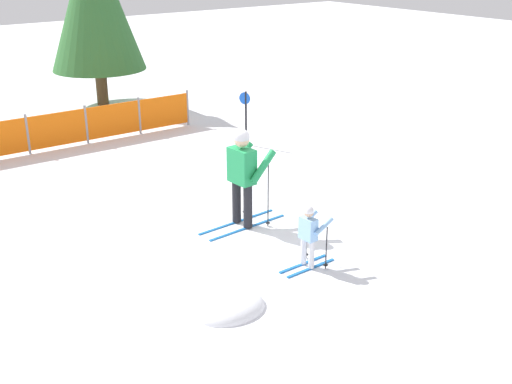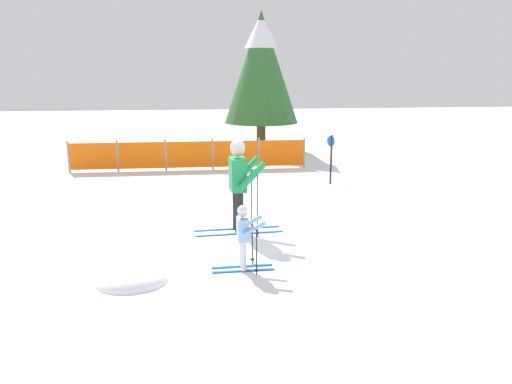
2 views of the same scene
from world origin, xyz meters
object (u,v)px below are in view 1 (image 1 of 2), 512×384
skier_child (309,232)px  trail_marker (246,112)px  safety_fence (58,129)px  skier_adult (243,169)px

skier_child → trail_marker: bearing=61.6°
safety_fence → trail_marker: size_ratio=5.46×
skier_child → trail_marker: (2.81, 5.44, 0.23)m
skier_adult → safety_fence: skier_adult is taller
trail_marker → safety_fence: bearing=147.0°
skier_adult → safety_fence: bearing=95.4°
skier_child → safety_fence: 7.84m
trail_marker → skier_child: bearing=-117.3°
safety_fence → skier_adult: bearing=-81.4°
skier_child → safety_fence: skier_child is taller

